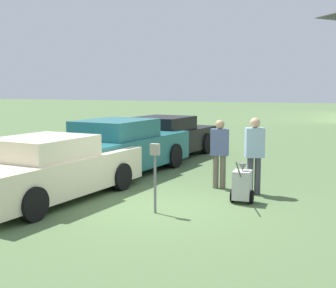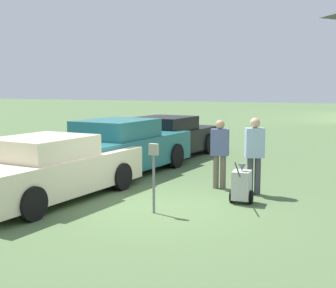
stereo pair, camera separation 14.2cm
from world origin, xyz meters
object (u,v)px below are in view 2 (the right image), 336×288
parked_car_black (167,138)px  equipment_cart (242,185)px  parking_meter (154,165)px  person_worker (220,150)px  parked_car_teal (120,148)px  person_supervisor (254,151)px  parked_car_cream (49,169)px

parked_car_black → equipment_cart: bearing=-47.4°
parking_meter → person_worker: person_worker is taller
equipment_cart → parked_car_teal: bearing=150.6°
parked_car_teal → parking_meter: parked_car_teal is taller
parked_car_teal → person_supervisor: person_supervisor is taller
parked_car_cream → person_worker: size_ratio=2.92×
parked_car_teal → person_worker: bearing=-7.4°
parked_car_black → person_supervisor: size_ratio=2.75×
parked_car_teal → person_supervisor: bearing=-8.7°
parked_car_teal → parking_meter: 4.19m
person_worker → person_supervisor: person_supervisor is taller
person_supervisor → parking_meter: bearing=31.4°
person_supervisor → parked_car_teal: bearing=-40.9°
parked_car_teal → person_supervisor: size_ratio=2.97×
parked_car_cream → parked_car_black: (0.00, 6.47, 0.02)m
parking_meter → person_supervisor: size_ratio=0.78×
person_supervisor → equipment_cart: size_ratio=1.75×
parked_car_black → person_worker: (3.10, -4.00, 0.26)m
parked_car_teal → equipment_cart: 4.38m
parked_car_black → person_supervisor: bearing=-41.7°
parked_car_teal → person_supervisor: 4.13m
parked_car_cream → person_worker: bearing=43.9°
parked_car_cream → person_worker: person_worker is taller
parked_car_teal → person_supervisor: (4.00, -1.00, 0.27)m
parked_car_black → parking_meter: parked_car_black is taller
parked_car_teal → parked_car_black: parked_car_teal is taller
person_supervisor → person_worker: bearing=-45.3°
person_worker → parked_car_teal: bearing=-22.3°
parked_car_teal → parked_car_black: size_ratio=1.08×
parked_car_black → parking_meter: (2.57, -6.60, 0.27)m
parked_car_black → parking_meter: bearing=-63.4°
parked_car_teal → person_worker: size_ratio=3.14×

